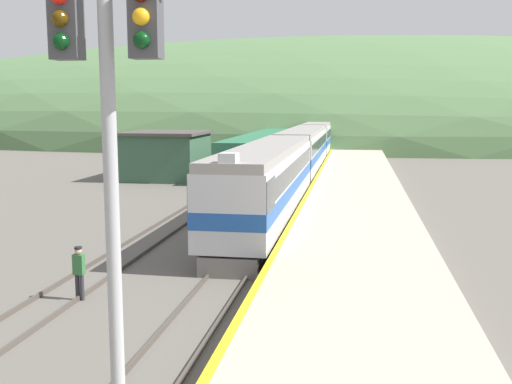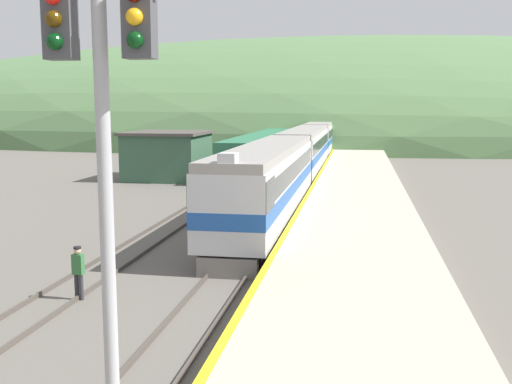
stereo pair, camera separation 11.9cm
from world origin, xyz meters
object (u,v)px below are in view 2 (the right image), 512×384
at_px(carriage_second, 305,151).
at_px(track_worker, 78,269).
at_px(carriage_fourth, 330,130).
at_px(siding_train, 273,145).
at_px(carriage_third, 321,137).
at_px(signal_mast_main, 103,140).
at_px(express_train_lead_car, 268,182).

xyz_separation_m(carriage_second, track_worker, (-4.26, -35.55, -1.29)).
height_order(carriage_fourth, siding_train, carriage_fourth).
relative_size(carriage_third, signal_mast_main, 2.43).
xyz_separation_m(express_train_lead_car, track_worker, (-4.26, -13.19, -1.30)).
xyz_separation_m(carriage_fourth, track_worker, (-4.26, -80.87, -1.29)).
bearing_deg(siding_train, track_worker, -89.16).
relative_size(express_train_lead_car, carriage_second, 0.95).
bearing_deg(carriage_second, carriage_fourth, 90.00).
bearing_deg(express_train_lead_car, signal_mast_main, -86.85).
bearing_deg(carriage_third, carriage_fourth, 90.00).
relative_size(express_train_lead_car, signal_mast_main, 2.31).
xyz_separation_m(carriage_second, carriage_third, (0.00, 22.66, 0.00)).
distance_m(express_train_lead_car, signal_mast_main, 23.62).
distance_m(signal_mast_main, track_worker, 12.52).
bearing_deg(signal_mast_main, siding_train, 95.94).
height_order(express_train_lead_car, carriage_second, express_train_lead_car).
distance_m(carriage_second, carriage_fourth, 45.32).
bearing_deg(carriage_fourth, signal_mast_main, -89.19).
relative_size(express_train_lead_car, carriage_fourth, 0.95).
xyz_separation_m(siding_train, signal_mast_main, (6.28, -60.34, 4.11)).
bearing_deg(track_worker, carriage_third, 85.82).
xyz_separation_m(carriage_fourth, siding_train, (-5.00, -30.65, -0.54)).
xyz_separation_m(express_train_lead_car, siding_train, (-5.00, 37.03, -0.55)).
distance_m(express_train_lead_car, siding_train, 37.37).
bearing_deg(carriage_fourth, carriage_second, -90.00).
height_order(express_train_lead_car, signal_mast_main, signal_mast_main).
distance_m(express_train_lead_car, carriage_fourth, 67.68).
distance_m(carriage_fourth, siding_train, 31.06).
height_order(carriage_third, signal_mast_main, signal_mast_main).
xyz_separation_m(carriage_second, siding_train, (-5.00, 14.66, -0.54)).
distance_m(carriage_second, carriage_third, 22.66).
xyz_separation_m(signal_mast_main, track_worker, (-5.54, 10.12, -4.86)).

